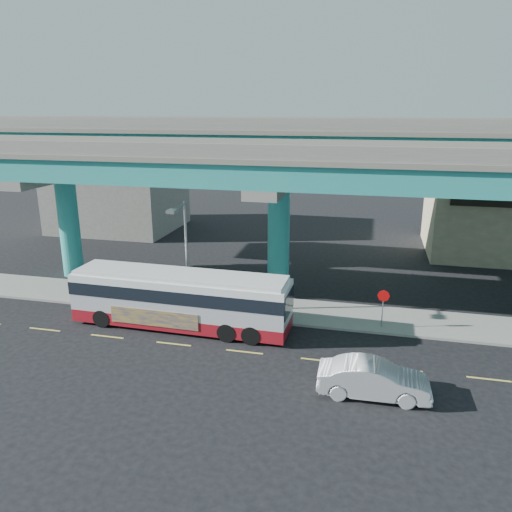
% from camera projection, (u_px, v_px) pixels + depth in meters
% --- Properties ---
extents(ground, '(120.00, 120.00, 0.00)m').
position_uv_depth(ground, '(246.00, 349.00, 26.59)').
color(ground, black).
rests_on(ground, ground).
extents(sidewalk, '(70.00, 4.00, 0.15)m').
position_uv_depth(sidewalk, '(267.00, 309.00, 31.69)').
color(sidewalk, gray).
rests_on(sidewalk, ground).
extents(lane_markings, '(58.00, 0.12, 0.01)m').
position_uv_depth(lane_markings, '(245.00, 352.00, 26.31)').
color(lane_markings, '#D8C64C').
rests_on(lane_markings, ground).
extents(viaduct, '(52.00, 12.40, 11.70)m').
position_uv_depth(viaduct, '(280.00, 159.00, 32.46)').
color(viaduct, teal).
rests_on(viaduct, ground).
extents(building_concrete, '(12.00, 10.00, 9.00)m').
position_uv_depth(building_concrete, '(118.00, 186.00, 52.09)').
color(building_concrete, gray).
rests_on(building_concrete, ground).
extents(transit_bus, '(12.93, 3.06, 3.30)m').
position_uv_depth(transit_bus, '(181.00, 298.00, 28.87)').
color(transit_bus, maroon).
rests_on(transit_bus, ground).
extents(sedan, '(1.94, 5.01, 1.62)m').
position_uv_depth(sedan, '(374.00, 379.00, 22.10)').
color(sedan, '#B9B8BE').
rests_on(sedan, ground).
extents(parked_car, '(1.84, 3.93, 1.30)m').
position_uv_depth(parked_car, '(123.00, 286.00, 33.69)').
color(parked_car, '#2C2C31').
rests_on(parked_car, sidewalk).
extents(street_lamp, '(0.50, 2.31, 6.94)m').
position_uv_depth(street_lamp, '(183.00, 242.00, 29.51)').
color(street_lamp, gray).
rests_on(street_lamp, sidewalk).
extents(stop_sign, '(0.69, 0.08, 2.30)m').
position_uv_depth(stop_sign, '(383.00, 301.00, 28.42)').
color(stop_sign, gray).
rests_on(stop_sign, sidewalk).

